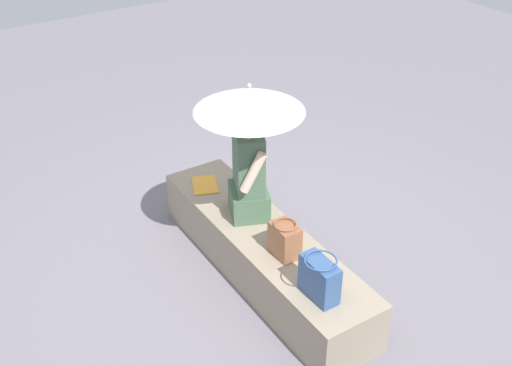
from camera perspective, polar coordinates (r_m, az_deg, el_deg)
The scene contains 7 objects.
ground_plane at distance 4.95m, azimuth 0.63°, elevation -8.22°, with size 14.00×14.00×0.00m, color slate.
stone_bench at distance 4.82m, azimuth 0.65°, elevation -6.37°, with size 2.22×0.53×0.41m, color gray.
person_seated at distance 4.69m, azimuth -0.66°, elevation 1.21°, with size 0.51×0.39×0.90m.
parasol at distance 4.32m, azimuth -0.58°, elevation 7.54°, with size 0.77×0.77×1.12m.
handbag_black at distance 4.09m, azimuth 5.75°, elevation -8.54°, with size 0.29×0.21×0.30m.
tote_bag_canvas at distance 4.41m, azimuth 2.61°, elevation -5.13°, with size 0.22×0.16×0.27m.
magazine at distance 5.23m, azimuth -4.63°, elevation -0.17°, with size 0.28×0.20×0.01m, color gold.
Camera 1 is at (-3.14, 2.07, 3.23)m, focal length 44.32 mm.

